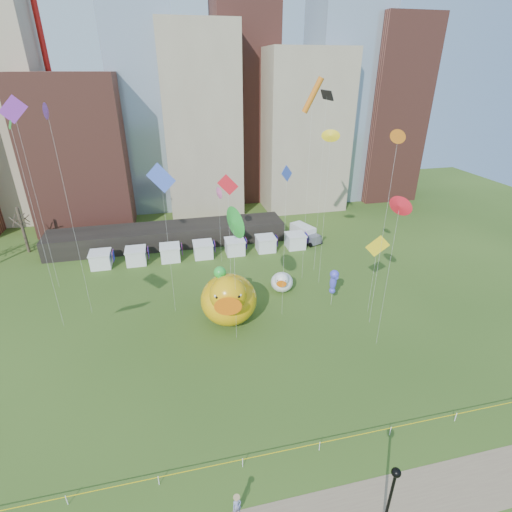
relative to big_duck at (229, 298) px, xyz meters
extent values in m
plane|color=#2D4916|center=(-2.10, -18.24, -3.12)|extent=(160.00, 160.00, 0.00)
cube|color=gray|center=(-32.10, 43.76, 17.88)|extent=(14.00, 12.00, 42.00)
cube|color=brown|center=(-20.10, 37.76, 9.88)|extent=(16.00, 14.00, 26.00)
cube|color=#8C9EB2|center=(-8.10, 45.76, 24.38)|extent=(12.00, 12.00, 55.00)
cube|color=gray|center=(1.90, 41.76, 13.88)|extent=(14.00, 14.00, 34.00)
cube|color=brown|center=(11.90, 47.76, 30.88)|extent=(12.00, 12.00, 68.00)
cube|color=gray|center=(21.90, 39.76, 11.88)|extent=(16.00, 14.00, 30.00)
cube|color=#8C9EB2|center=(31.90, 43.76, 20.88)|extent=(14.00, 12.00, 48.00)
cube|color=brown|center=(41.90, 41.76, 14.88)|extent=(12.00, 12.00, 36.00)
cylinder|color=red|center=(27.90, 45.76, 34.88)|extent=(1.00, 1.00, 76.00)
cube|color=black|center=(-6.10, 23.76, -1.52)|extent=(38.00, 6.00, 3.20)
cube|color=white|center=(-16.10, 17.76, -2.02)|extent=(2.80, 2.80, 2.20)
cube|color=red|center=(-14.30, 17.76, -1.52)|extent=(0.08, 1.40, 1.60)
cube|color=white|center=(-11.10, 17.76, -2.02)|extent=(2.80, 2.80, 2.20)
cube|color=red|center=(-9.30, 17.76, -1.52)|extent=(0.08, 1.40, 1.60)
cube|color=white|center=(-6.10, 17.76, -2.02)|extent=(2.80, 2.80, 2.20)
cube|color=red|center=(-4.30, 17.76, -1.52)|extent=(0.08, 1.40, 1.60)
cube|color=white|center=(-1.10, 17.76, -2.02)|extent=(2.80, 2.80, 2.20)
cube|color=red|center=(0.70, 17.76, -1.52)|extent=(0.08, 1.40, 1.60)
cube|color=white|center=(3.90, 17.76, -2.02)|extent=(2.80, 2.80, 2.20)
cube|color=red|center=(5.70, 17.76, -1.52)|extent=(0.08, 1.40, 1.60)
cube|color=white|center=(8.90, 17.76, -2.02)|extent=(2.80, 2.80, 2.20)
cube|color=red|center=(10.70, 17.76, -1.52)|extent=(0.08, 1.40, 1.60)
cube|color=white|center=(13.90, 17.76, -2.02)|extent=(2.80, 2.80, 2.20)
cube|color=red|center=(15.70, 17.76, -1.52)|extent=(0.08, 1.40, 1.60)
cylinder|color=#382B21|center=(-28.10, 25.76, 0.63)|extent=(0.44, 0.44, 7.50)
cylinder|color=white|center=(-14.10, -18.24, -2.67)|extent=(0.06, 0.06, 0.90)
cylinder|color=white|center=(-8.10, -18.24, -2.67)|extent=(0.06, 0.06, 0.90)
cylinder|color=white|center=(-2.10, -18.24, -2.67)|extent=(0.06, 0.06, 0.90)
cylinder|color=white|center=(3.90, -18.24, -2.67)|extent=(0.06, 0.06, 0.90)
cylinder|color=white|center=(9.90, -18.24, -2.67)|extent=(0.06, 0.06, 0.90)
cylinder|color=white|center=(15.90, -18.24, -2.67)|extent=(0.06, 0.06, 0.90)
cube|color=yellow|center=(-2.10, -18.24, -2.32)|extent=(50.00, 0.02, 0.07)
ellipsoid|color=#E3A40B|center=(0.09, 0.51, -0.46)|extent=(7.61, 8.52, 5.31)
ellipsoid|color=#E3A40B|center=(0.58, 3.40, -0.60)|extent=(1.97, 1.65, 2.15)
sphere|color=#E3A40B|center=(-0.31, -1.83, 1.67)|extent=(4.61, 4.61, 3.99)
cone|color=orange|center=(-0.60, -3.50, 1.54)|extent=(2.47, 2.14, 2.20)
sphere|color=white|center=(-1.58, -2.73, 2.21)|extent=(0.72, 0.72, 0.72)
sphere|color=white|center=(0.58, -3.10, 2.21)|extent=(0.72, 0.72, 0.72)
sphere|color=black|center=(-1.64, -3.06, 2.21)|extent=(0.36, 0.36, 0.36)
sphere|color=black|center=(0.52, -3.43, 2.21)|extent=(0.36, 0.36, 0.36)
ellipsoid|color=white|center=(7.90, 5.30, -1.92)|extent=(3.85, 4.16, 2.40)
ellipsoid|color=white|center=(8.33, 6.55, -1.98)|extent=(0.95, 0.84, 0.97)
sphere|color=white|center=(7.55, 4.28, -0.95)|extent=(2.29, 2.29, 1.80)
cone|color=orange|center=(7.30, 3.56, -1.01)|extent=(1.20, 1.09, 0.99)
sphere|color=white|center=(6.92, 3.98, -0.71)|extent=(0.32, 0.32, 0.32)
sphere|color=white|center=(7.86, 3.66, -0.71)|extent=(0.32, 0.32, 0.32)
sphere|color=black|center=(6.87, 3.83, -0.71)|extent=(0.16, 0.16, 0.16)
sphere|color=black|center=(7.81, 3.51, -0.71)|extent=(0.16, 0.16, 0.16)
cylinder|color=silver|center=(-0.59, 2.14, -1.14)|extent=(0.03, 0.03, 3.95)
ellipsoid|color=green|center=(-0.59, 2.14, 0.84)|extent=(1.20, 1.03, 2.77)
sphere|color=green|center=(-0.59, 1.99, 2.32)|extent=(1.59, 1.59, 1.41)
cone|color=green|center=(-0.59, 1.35, 2.25)|extent=(0.61, 0.94, 0.49)
sphere|color=green|center=(-0.59, 2.19, -0.75)|extent=(0.99, 0.99, 0.99)
cylinder|color=silver|center=(12.89, 0.56, -1.51)|extent=(0.03, 0.03, 3.20)
ellipsoid|color=#4545D0|center=(12.89, 0.56, 0.09)|extent=(0.87, 0.72, 2.12)
sphere|color=#4545D0|center=(12.89, 0.41, 1.22)|extent=(1.13, 1.13, 1.08)
cone|color=#4545D0|center=(12.89, -0.08, 1.17)|extent=(0.41, 0.69, 0.38)
sphere|color=#4545D0|center=(12.89, 0.61, -1.13)|extent=(0.76, 0.76, 0.76)
cylinder|color=black|center=(5.93, -24.24, -0.61)|extent=(0.19, 0.19, 4.98)
sphere|color=black|center=(5.93, -24.24, 2.04)|extent=(0.58, 0.58, 0.58)
cone|color=black|center=(5.93, -24.24, 2.35)|extent=(0.21, 0.21, 0.26)
cube|color=silver|center=(16.22, 20.79, -1.73)|extent=(3.56, 4.92, 2.23)
cube|color=#595960|center=(17.22, 18.12, -2.18)|extent=(2.48, 2.22, 1.43)
cylinder|color=black|center=(15.74, 18.90, -2.71)|extent=(0.49, 0.83, 0.80)
cylinder|color=black|center=(17.83, 19.68, -2.71)|extent=(0.49, 0.83, 0.80)
cylinder|color=black|center=(14.68, 21.74, -2.71)|extent=(0.49, 0.83, 0.80)
cylinder|color=black|center=(16.77, 22.52, -2.71)|extent=(0.49, 0.83, 0.80)
imported|color=silver|center=(-3.12, -21.44, -2.26)|extent=(0.69, 0.53, 1.67)
cylinder|color=silver|center=(14.58, -7.61, 4.57)|extent=(0.02, 0.02, 15.37)
cone|color=red|center=(14.58, -7.61, 12.26)|extent=(0.73, 1.67, 1.69)
cylinder|color=silver|center=(1.39, 15.51, 2.24)|extent=(0.02, 0.02, 10.72)
cone|color=pink|center=(1.39, 15.51, 7.60)|extent=(0.54, 1.60, 1.59)
cylinder|color=silver|center=(14.14, 9.76, 8.67)|extent=(0.02, 0.02, 23.58)
cube|color=black|center=(14.14, 9.76, 20.46)|extent=(0.73, 3.69, 1.12)
cylinder|color=silver|center=(0.24, -3.23, 3.59)|extent=(0.02, 0.02, 13.41)
cone|color=green|center=(0.24, -3.23, 10.29)|extent=(0.98, 2.89, 2.88)
cylinder|color=silver|center=(16.56, -1.96, 1.24)|extent=(0.02, 0.02, 8.71)
cube|color=yellow|center=(16.56, -1.96, 5.59)|extent=(2.51, 0.90, 2.65)
cylinder|color=silver|center=(6.31, -0.12, 5.37)|extent=(0.02, 0.02, 16.97)
cube|color=blue|center=(6.31, -0.12, 13.85)|extent=(1.46, 1.02, 1.75)
cylinder|color=silver|center=(11.61, 7.80, 8.74)|extent=(0.02, 0.02, 23.70)
cylinder|color=orange|center=(11.61, 7.80, 20.59)|extent=(2.41, 1.51, 3.96)
cylinder|color=silver|center=(-15.79, 5.24, 8.30)|extent=(0.02, 0.02, 22.83)
cone|color=purple|center=(-15.79, 5.24, 19.71)|extent=(0.24, 1.53, 1.52)
cylinder|color=silver|center=(0.70, 2.40, 4.63)|extent=(0.02, 0.02, 15.48)
cube|color=red|center=(0.70, 2.40, 12.37)|extent=(2.17, 0.71, 2.27)
cylinder|color=silver|center=(-18.62, 3.48, 7.84)|extent=(0.02, 0.02, 21.91)
cube|color=green|center=(-18.62, 3.48, 18.79)|extent=(0.88, 1.91, 0.60)
cylinder|color=silver|center=(13.43, 6.08, 6.60)|extent=(0.02, 0.02, 19.44)
cone|color=yellow|center=(13.43, 6.08, 16.32)|extent=(1.36, 0.79, 1.42)
cylinder|color=silver|center=(-6.03, 3.46, 5.05)|extent=(0.02, 0.02, 16.33)
cube|color=blue|center=(-6.03, 3.46, 13.21)|extent=(2.95, 1.18, 3.15)
cylinder|color=silver|center=(15.67, -4.01, 7.28)|extent=(0.02, 0.02, 20.80)
cone|color=orange|center=(15.67, -4.01, 17.68)|extent=(0.47, 1.28, 1.28)
cylinder|color=silver|center=(-20.98, 12.70, 8.10)|extent=(0.02, 0.02, 22.43)
cube|color=purple|center=(-20.98, 12.70, 19.31)|extent=(2.95, 0.63, 3.00)
camera|label=1|loc=(-5.39, -36.64, 23.29)|focal=27.00mm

